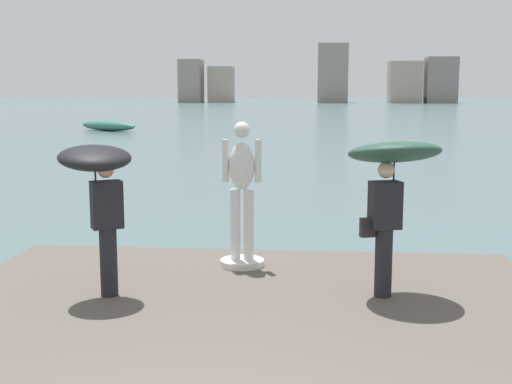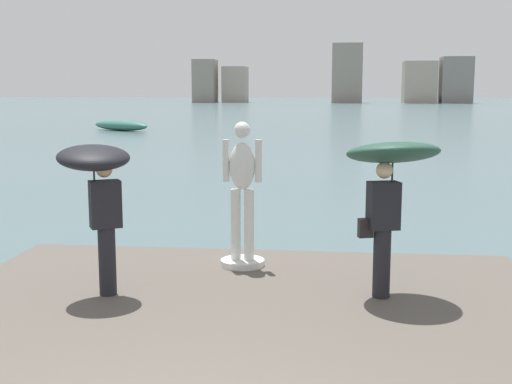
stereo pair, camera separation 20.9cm
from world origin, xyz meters
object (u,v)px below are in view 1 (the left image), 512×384
Objects in this scene: onlooker_right at (392,170)px; boat_mid at (108,126)px; statue_white_figure at (242,200)px; onlooker_left at (99,180)px.

boat_mid is (-15.98, 39.37, -1.63)m from onlooker_right.
onlooker_right reaches higher than boat_mid.
statue_white_figure is 2.47m from onlooker_right.
statue_white_figure reaches higher than onlooker_right.
onlooker_right is 0.39× the size of boat_mid.
onlooker_right is (3.64, 0.34, 0.11)m from onlooker_left.
onlooker_right is at bearing -32.16° from statue_white_figure.
onlooker_left is at bearing -135.12° from statue_white_figure.
onlooker_left is (-1.62, -1.61, 0.50)m from statue_white_figure.
boat_mid is at bearing 107.26° from onlooker_left.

